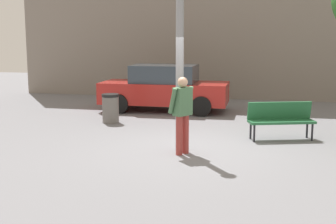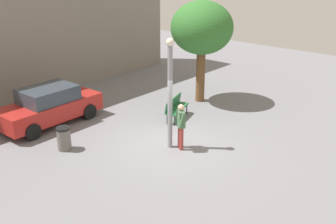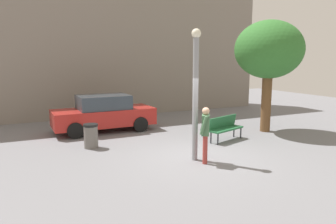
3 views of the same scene
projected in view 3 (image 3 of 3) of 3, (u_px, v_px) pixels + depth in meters
The scene contains 8 objects.
ground_plane at pixel (199, 157), 10.05m from camera, with size 36.00×36.00×0.00m, color slate.
building_facade at pixel (114, 41), 17.67m from camera, with size 17.40×2.00×8.07m, color gray.
lamppost at pixel (195, 90), 9.45m from camera, with size 0.28×0.28×3.92m.
person_by_lamppost at pixel (205, 131), 9.38m from camera, with size 0.51×0.62×1.67m.
park_bench at pixel (225, 126), 12.05m from camera, with size 1.67×0.95×0.92m.
plaza_tree at pixel (269, 51), 13.14m from camera, with size 2.80×2.80×4.63m.
parked_car_red at pixel (104, 113), 13.59m from camera, with size 4.23×1.89×1.55m.
trash_bin at pixel (91, 136), 11.06m from camera, with size 0.50×0.50×0.84m.
Camera 3 is at (-4.99, -8.35, 3.06)m, focal length 34.16 mm.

